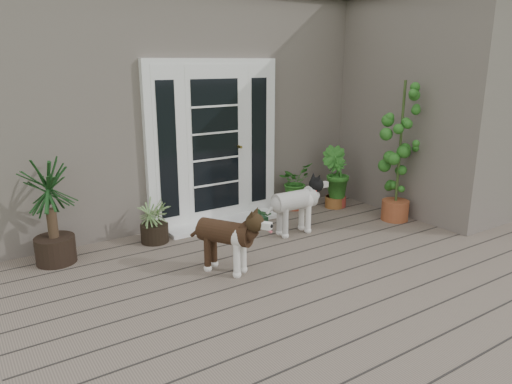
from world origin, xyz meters
TOP-DOWN VIEW (x-y plane):
  - deck at (0.00, 0.40)m, footprint 6.20×4.60m
  - house_main at (0.00, 4.65)m, footprint 7.40×4.00m
  - house_wing at (2.90, 1.50)m, footprint 1.60×2.40m
  - door_unit at (-0.20, 2.60)m, footprint 1.90×0.14m
  - door_step at (-0.20, 2.40)m, footprint 1.60×0.40m
  - brindle_dog at (-0.92, 1.08)m, footprint 0.67×0.82m
  - white_dog at (0.37, 1.59)m, footprint 0.77×0.35m
  - spider_plant at (-1.21, 2.29)m, footprint 0.70×0.70m
  - yucca at (-2.34, 2.30)m, footprint 1.01×1.01m
  - herb_a at (1.01, 2.40)m, footprint 0.63×0.63m
  - herb_b at (1.56, 2.14)m, footprint 0.59×0.59m
  - herb_c at (1.61, 2.16)m, footprint 0.40×0.40m
  - sapling at (1.86, 1.25)m, footprint 0.76×0.76m
  - clog_left at (0.40, 2.35)m, footprint 0.23×0.31m
  - clog_right at (0.31, 2.26)m, footprint 0.14×0.28m

SIDE VIEW (x-z plane):
  - deck at x=0.00m, z-range 0.00..0.12m
  - door_step at x=-0.20m, z-range 0.12..0.17m
  - clog_left at x=0.40m, z-range 0.12..0.20m
  - clog_right at x=0.31m, z-range 0.12..0.20m
  - herb_c at x=1.61m, z-range 0.12..0.69m
  - spider_plant at x=-1.21m, z-range 0.12..0.71m
  - herb_a at x=1.01m, z-range 0.12..0.73m
  - brindle_dog at x=-0.92m, z-range 0.12..0.75m
  - white_dog at x=0.37m, z-range 0.12..0.76m
  - herb_b at x=1.56m, z-range 0.12..0.81m
  - yucca at x=-2.34m, z-range 0.12..1.28m
  - sapling at x=1.86m, z-range 0.12..2.07m
  - door_unit at x=-0.20m, z-range 0.12..2.27m
  - house_main at x=0.00m, z-range 0.00..3.10m
  - house_wing at x=2.90m, z-range 0.00..3.10m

